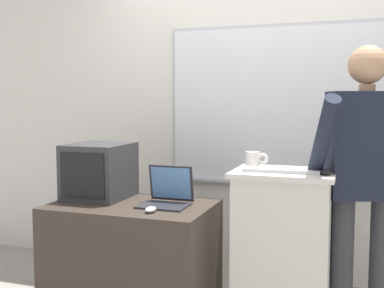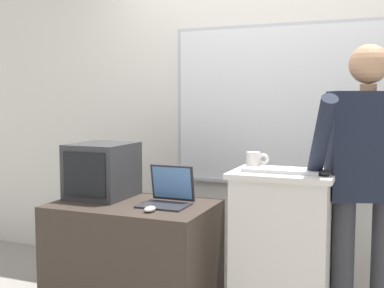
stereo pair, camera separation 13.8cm
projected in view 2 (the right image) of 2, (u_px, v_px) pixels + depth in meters
name	position (u px, v px, depth m)	size (l,w,h in m)	color
back_wall	(271.00, 87.00, 3.65)	(6.40, 0.17, 2.96)	silver
lectern_podium	(282.00, 253.00, 2.81)	(0.58, 0.45, 0.96)	beige
side_desk	(134.00, 257.00, 3.13)	(1.02, 0.66, 0.71)	#382D26
person_presenter	(365.00, 171.00, 2.70)	(0.59, 0.64, 1.68)	#333338
laptop	(169.00, 193.00, 3.06)	(0.30, 0.28, 0.25)	#28282D
wireless_keyboard	(280.00, 171.00, 2.71)	(0.43, 0.12, 0.02)	silver
computer_mouse_by_laptop	(150.00, 209.00, 2.86)	(0.06, 0.10, 0.03)	silver
computer_mouse_by_keyboard	(325.00, 173.00, 2.60)	(0.06, 0.10, 0.03)	black
crt_monitor	(102.00, 170.00, 3.28)	(0.38, 0.43, 0.37)	#333335
coffee_mug	(254.00, 159.00, 2.98)	(0.14, 0.09, 0.09)	silver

